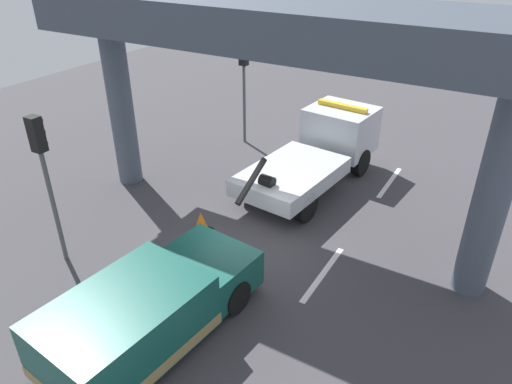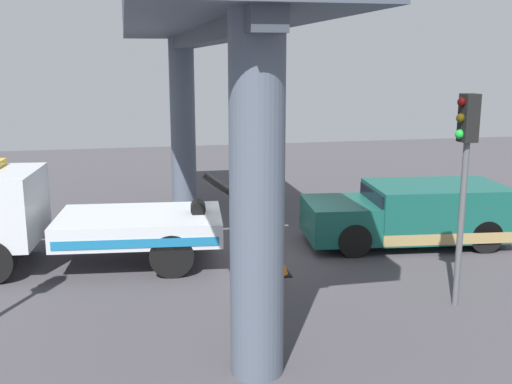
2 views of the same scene
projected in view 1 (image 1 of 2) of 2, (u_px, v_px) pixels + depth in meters
ground_plane at (246, 248)px, 13.77m from camera, size 60.00×40.00×0.10m
lane_stripe_mid at (323, 274)px, 12.68m from camera, size 2.60×0.16×0.01m
lane_stripe_east at (390, 182)px, 17.18m from camera, size 2.60×0.16×0.01m
tow_truck_white at (321, 149)px, 16.84m from camera, size 7.34×3.00×2.46m
towed_van_green at (147, 313)px, 10.30m from camera, size 5.39×2.69×1.58m
overpass_structure at (273, 39)px, 12.06m from camera, size 3.60×13.60×6.55m
traffic_light_far at (43, 159)px, 11.81m from camera, size 0.39×0.32×4.17m
traffic_light_mid at (244, 71)px, 18.94m from camera, size 0.39×0.32×4.17m
traffic_cone_orange at (201, 222)px, 14.33m from camera, size 0.54×0.54×0.64m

